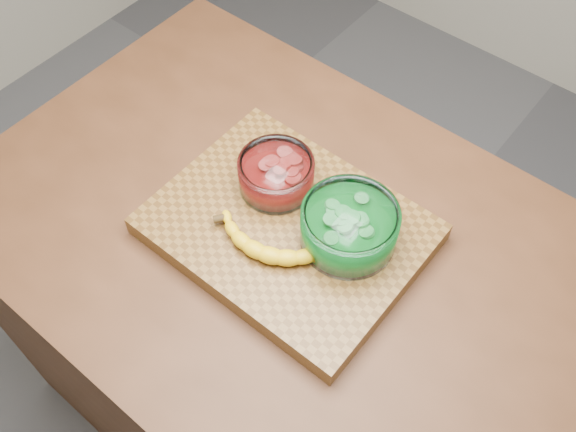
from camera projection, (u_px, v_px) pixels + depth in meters
The scene contains 6 objects.
ground at pixel (288, 406), 1.87m from camera, with size 3.50×3.50×0.00m, color #505054.
counter at pixel (288, 341), 1.51m from camera, with size 1.20×0.80×0.90m, color #4A2916.
cutting_board at pixel (288, 229), 1.12m from camera, with size 0.45×0.35×0.04m, color brown.
bowl_red at pixel (276, 174), 1.13m from camera, with size 0.13×0.13×0.06m.
bowl_green at pixel (349, 227), 1.06m from camera, with size 0.16×0.16×0.08m.
banana at pixel (276, 234), 1.07m from camera, with size 0.23×0.15×0.03m, color gold, non-canonical shape.
Camera 1 is at (0.40, -0.49, 1.85)m, focal length 40.00 mm.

